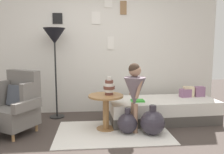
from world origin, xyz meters
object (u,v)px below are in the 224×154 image
Objects in this scene: armchair at (17,105)px; demijohn_near at (127,123)px; side_table at (106,105)px; daybed at (162,110)px; floor_lamp at (55,40)px; person_child at (135,89)px; demijohn_far at (152,122)px; vase_striped at (109,87)px; book_on_daybed at (138,101)px.

armchair is 2.41× the size of demijohn_near.
side_table is 0.45m from demijohn_near.
armchair is at bearing -172.48° from daybed.
side_table is at bearing -161.69° from daybed.
person_child is at bearing -34.17° from floor_lamp.
floor_lamp is 3.63× the size of demijohn_far.
daybed is 1.15× the size of floor_lamp.
vase_striped reaches higher than demijohn_far.
daybed is 2.35m from floor_lamp.
demijohn_far is at bearing -118.99° from daybed.
demijohn_far is (0.37, -0.09, 0.03)m from demijohn_near.
vase_striped is 0.87m from demijohn_far.
demijohn_far is (2.09, -0.31, -0.25)m from armchair.
side_table is 1.42× the size of demijohn_near.
floor_lamp is at bearing 160.19° from book_on_daybed.
floor_lamp is 1.78m from person_child.
floor_lamp reaches higher than person_child.
demijohn_far is at bearing -24.82° from person_child.
book_on_daybed is at bearing 71.15° from person_child.
book_on_daybed is at bearing 104.83° from demijohn_far.
daybed is 0.55m from book_on_daybed.
vase_striped is 0.65× the size of demijohn_far.
person_child is 0.49m from book_on_daybed.
side_table is 0.52× the size of person_child.
person_child reaches higher than demijohn_far.
floor_lamp is 7.63× the size of book_on_daybed.
floor_lamp is at bearing 147.24° from demijohn_far.
floor_lamp is (-1.94, 0.38, 1.27)m from daybed.
armchair reaches higher than side_table.
side_table is at bearing 158.73° from person_child.
floor_lamp is at bearing 168.77° from daybed.
armchair is 2.48m from daybed.
armchair is 1.40m from side_table.
person_child is at bearing 155.18° from demijohn_far.
side_table is 0.30m from vase_striped.
book_on_daybed is (0.13, 0.38, -0.28)m from person_child.
vase_striped is 1.36× the size of book_on_daybed.
floor_lamp is 2.01m from demijohn_near.
floor_lamp reaches higher than daybed.
demijohn_near is at bearing -31.09° from side_table.
demijohn_near is 0.87× the size of demijohn_far.
side_table is at bearing -0.96° from armchair.
floor_lamp is 1.53× the size of person_child.
side_table is 1.24× the size of demijohn_far.
armchair is at bearing 179.47° from vase_striped.
demijohn_far reaches higher than daybed.
vase_striped is (-0.99, -0.34, 0.50)m from daybed.
book_on_daybed is 0.48× the size of demijohn_far.
demijohn_near is (-0.24, -0.40, -0.25)m from book_on_daybed.
demijohn_far is (1.59, -1.02, -1.27)m from floor_lamp.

